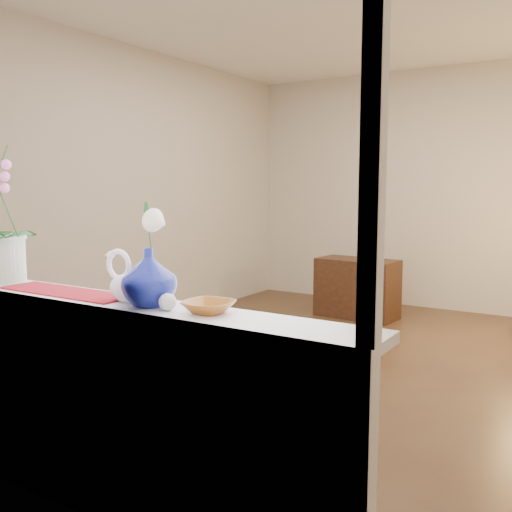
{
  "coord_description": "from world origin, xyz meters",
  "views": [
    {
      "loc": [
        1.67,
        -4.03,
        1.39
      ],
      "look_at": [
        0.01,
        -1.4,
        1.01
      ],
      "focal_mm": 40.0,
      "sensor_mm": 36.0,
      "label": 1
    }
  ],
  "objects_px": {
    "blue_vase": "(149,273)",
    "amber_dish": "(209,308)",
    "swan": "(128,277)",
    "side_table": "(357,288)",
    "paperweight": "(168,302)"
  },
  "relations": [
    {
      "from": "blue_vase",
      "to": "amber_dish",
      "type": "bearing_deg",
      "value": 4.66
    },
    {
      "from": "swan",
      "to": "amber_dish",
      "type": "relative_size",
      "value": 1.51
    },
    {
      "from": "swan",
      "to": "side_table",
      "type": "xyz_separation_m",
      "value": [
        -0.62,
        3.97,
        -0.71
      ]
    },
    {
      "from": "swan",
      "to": "side_table",
      "type": "bearing_deg",
      "value": 93.02
    },
    {
      "from": "amber_dish",
      "to": "blue_vase",
      "type": "bearing_deg",
      "value": -175.34
    },
    {
      "from": "paperweight",
      "to": "side_table",
      "type": "relative_size",
      "value": 0.08
    },
    {
      "from": "blue_vase",
      "to": "swan",
      "type": "bearing_deg",
      "value": 174.94
    },
    {
      "from": "swan",
      "to": "amber_dish",
      "type": "distance_m",
      "value": 0.41
    },
    {
      "from": "blue_vase",
      "to": "side_table",
      "type": "bearing_deg",
      "value": 100.55
    },
    {
      "from": "blue_vase",
      "to": "paperweight",
      "type": "bearing_deg",
      "value": -14.14
    },
    {
      "from": "paperweight",
      "to": "side_table",
      "type": "distance_m",
      "value": 4.16
    },
    {
      "from": "side_table",
      "to": "swan",
      "type": "bearing_deg",
      "value": -76.51
    },
    {
      "from": "swan",
      "to": "paperweight",
      "type": "height_order",
      "value": "swan"
    },
    {
      "from": "paperweight",
      "to": "side_table",
      "type": "height_order",
      "value": "paperweight"
    },
    {
      "from": "paperweight",
      "to": "side_table",
      "type": "bearing_deg",
      "value": 102.13
    }
  ]
}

